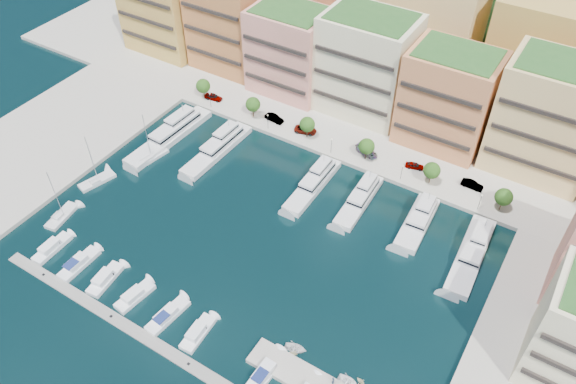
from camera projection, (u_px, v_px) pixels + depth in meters
name	position (u px, v px, depth m)	size (l,w,h in m)	color
ground	(258.00, 238.00, 115.98)	(400.00, 400.00, 0.00)	black
north_quay	(384.00, 94.00, 154.03)	(220.00, 64.00, 2.00)	#9E998E
west_quay	(26.00, 157.00, 134.67)	(34.00, 76.00, 2.00)	#9E998E
hillside	(446.00, 24.00, 183.50)	(240.00, 40.00, 58.00)	black
south_pontoon	(149.00, 340.00, 98.71)	(72.00, 2.20, 0.35)	gray
apartment_0	(164.00, 8.00, 162.58)	(22.00, 16.50, 24.80)	gold
apartment_1	(230.00, 21.00, 154.74)	(20.00, 16.50, 26.80)	#B46D3C
apartment_2	(290.00, 51.00, 146.90)	(20.00, 15.50, 22.80)	pink
apartment_3	(367.00, 64.00, 139.10)	(22.00, 16.50, 25.80)	#F9EBC0
apartment_4	(448.00, 98.00, 130.19)	(20.00, 15.50, 23.80)	#D07F4E
apartment_5	(549.00, 119.00, 122.00)	(22.00, 16.50, 26.80)	#EEC67E
backblock_1	(329.00, 1.00, 159.85)	(26.00, 18.00, 30.00)	#D07F4E
backblock_2	(428.00, 27.00, 148.43)	(26.00, 18.00, 30.00)	#EEC67E
backblock_3	(544.00, 58.00, 137.01)	(26.00, 18.00, 30.00)	gold
tree_0	(203.00, 86.00, 148.49)	(3.80, 3.80, 5.65)	#473323
tree_1	(253.00, 104.00, 142.40)	(3.80, 3.80, 5.65)	#473323
tree_2	(307.00, 124.00, 136.30)	(3.80, 3.80, 5.65)	#473323
tree_3	(367.00, 146.00, 130.21)	(3.80, 3.80, 5.65)	#473323
tree_4	(432.00, 170.00, 124.12)	(3.80, 3.80, 5.65)	#473323
tree_5	(504.00, 197.00, 118.03)	(3.80, 3.80, 5.65)	#473323
lamppost_0	(210.00, 98.00, 146.19)	(0.30, 0.30, 4.20)	black
lamppost_1	(268.00, 119.00, 139.33)	(0.30, 0.30, 4.20)	black
lamppost_2	(331.00, 143.00, 132.48)	(0.30, 0.30, 4.20)	black
lamppost_3	(402.00, 170.00, 125.63)	(0.30, 0.30, 4.20)	black
lamppost_4	(481.00, 200.00, 118.78)	(0.30, 0.30, 4.20)	black
yacht_0	(172.00, 133.00, 139.57)	(6.05, 26.91, 7.30)	silver
yacht_1	(219.00, 147.00, 135.76)	(5.18, 22.65, 7.30)	silver
yacht_3	(314.00, 182.00, 126.61)	(4.46, 19.90, 7.30)	silver
yacht_4	(360.00, 198.00, 122.97)	(4.95, 18.11, 7.30)	silver
yacht_5	(419.00, 219.00, 118.20)	(5.72, 16.86, 7.30)	silver
yacht_6	(473.00, 251.00, 111.98)	(6.00, 22.11, 7.30)	silver
cruiser_0	(52.00, 248.00, 113.33)	(2.89, 8.65, 2.55)	white
cruiser_1	(79.00, 264.00, 110.37)	(2.85, 9.06, 2.66)	white
cruiser_2	(105.00, 279.00, 107.69)	(3.72, 8.50, 2.55)	white
cruiser_3	(135.00, 296.00, 104.79)	(3.78, 8.26, 2.55)	white
cruiser_4	(168.00, 316.00, 101.70)	(3.65, 9.25, 2.66)	white
cruiser_5	(198.00, 333.00, 99.10)	(3.20, 8.00, 2.55)	white
cruiser_7	(265.00, 373.00, 93.62)	(3.07, 9.09, 2.66)	white
sailboat_1	(97.00, 181.00, 128.11)	(4.98, 8.84, 13.20)	silver
sailboat_2	(150.00, 158.00, 133.97)	(4.28, 9.62, 13.20)	silver
sailboat_0	(62.00, 216.00, 120.06)	(4.08, 8.47, 13.20)	silver
tender_3	(361.00, 381.00, 92.69)	(1.43, 1.66, 0.88)	beige
tender_0	(296.00, 349.00, 97.07)	(2.80, 3.93, 0.81)	silver
tender_1	(293.00, 353.00, 96.42)	(1.37, 1.58, 0.83)	beige
tender_2	(348.00, 382.00, 92.67)	(2.61, 3.66, 0.76)	white
car_0	(214.00, 97.00, 149.96)	(1.97, 4.89, 1.66)	gray
car_1	(274.00, 118.00, 143.02)	(1.79, 5.14, 1.69)	gray
car_2	(306.00, 130.00, 139.61)	(2.56, 5.56, 1.54)	gray
car_3	(367.00, 151.00, 133.54)	(2.31, 5.69, 1.65)	gray
car_4	(415.00, 166.00, 129.92)	(1.71, 4.24, 1.45)	gray
car_5	(472.00, 185.00, 125.09)	(1.70, 4.89, 1.61)	gray
person_0	(333.00, 381.00, 91.10)	(0.69, 0.45, 1.89)	#223044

